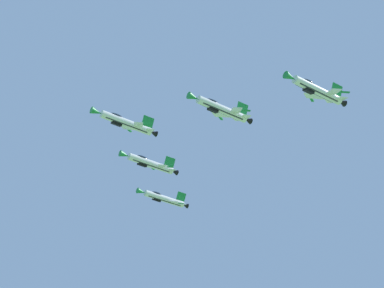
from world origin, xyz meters
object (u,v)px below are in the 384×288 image
at_px(fighter_jet_lead, 125,123).
at_px(fighter_jet_right_wing, 150,163).
at_px(fighter_jet_left_wing, 221,109).
at_px(fighter_jet_right_outer, 163,199).
at_px(fighter_jet_left_outer, 317,90).

bearing_deg(fighter_jet_lead, fighter_jet_right_wing, -47.91).
xyz_separation_m(fighter_jet_lead, fighter_jet_right_wing, (2.02, 17.27, 0.14)).
xyz_separation_m(fighter_jet_left_wing, fighter_jet_right_outer, (-19.12, 40.35, 2.07)).
bearing_deg(fighter_jet_lead, fighter_jet_left_wing, -139.86).
height_order(fighter_jet_left_outer, fighter_jet_right_outer, fighter_jet_right_outer).
relative_size(fighter_jet_left_wing, fighter_jet_left_outer, 1.00).
relative_size(fighter_jet_left_wing, fighter_jet_right_outer, 1.00).
bearing_deg(fighter_jet_right_outer, fighter_jet_left_wing, 164.13).
relative_size(fighter_jet_lead, fighter_jet_left_outer, 1.00).
bearing_deg(fighter_jet_right_outer, fighter_jet_right_wing, 139.22).
xyz_separation_m(fighter_jet_lead, fighter_jet_left_outer, (40.12, -7.57, -1.35)).
relative_size(fighter_jet_left_outer, fighter_jet_right_outer, 1.00).
distance_m(fighter_jet_left_wing, fighter_jet_right_outer, 44.70).
bearing_deg(fighter_jet_lead, fighter_jet_right_outer, -44.11).
relative_size(fighter_jet_right_wing, fighter_jet_right_outer, 1.00).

